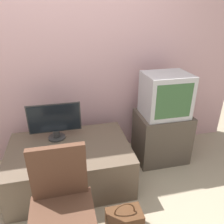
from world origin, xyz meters
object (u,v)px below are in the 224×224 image
Objects in this scene: mouse at (73,147)px; crt_tv at (166,95)px; main_monitor at (55,121)px; office_chair at (63,215)px; keyboard at (54,151)px; handbag at (124,221)px.

crt_tv reaches higher than mouse.
main_monitor is 0.64× the size of office_chair.
office_chair is at bearing -85.00° from keyboard.
handbag is at bearing -50.07° from keyboard.
main_monitor is at bearing 82.26° from keyboard.
mouse is at bearing 118.41° from handbag.
main_monitor is 1.18m from handbag.
office_chair is 2.78× the size of handbag.
main_monitor is 1.26m from crt_tv.
keyboard is 0.71m from office_chair.
handbag is (-0.72, -0.89, -0.75)m from crt_tv.
main_monitor is at bearing 123.43° from mouse.
crt_tv is at bearing -0.48° from main_monitor.
main_monitor is 1.85× the size of keyboard.
handbag is (0.36, -0.66, -0.37)m from mouse.
mouse is at bearing -167.78° from crt_tv.
mouse reaches higher than handbag.
mouse is at bearing 79.18° from office_chair.
keyboard is 0.95× the size of handbag.
keyboard is 1.35m from crt_tv.
main_monitor reaches higher than mouse.
mouse is 0.72m from office_chair.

